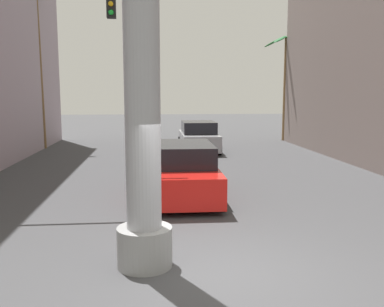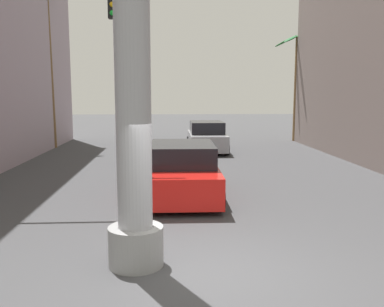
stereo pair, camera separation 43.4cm
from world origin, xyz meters
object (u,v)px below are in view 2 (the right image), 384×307
Objects in this scene: car_far at (207,137)px; palm_tree_far_right at (297,79)px; car_lead at (182,171)px; palm_tree_far_left at (48,39)px.

car_far is 8.46m from palm_tree_far_right.
palm_tree_far_left reaches higher than car_lead.
car_lead and car_far have the same top height.
car_lead is 1.10× the size of car_far.
palm_tree_far_right is at bearing 38.04° from car_far.
palm_tree_far_right reaches higher than car_far.
car_lead is at bearing -99.23° from car_far.
car_far is 0.47× the size of palm_tree_far_left.
car_lead is at bearing -117.94° from palm_tree_far_right.
palm_tree_far_left reaches higher than palm_tree_far_right.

